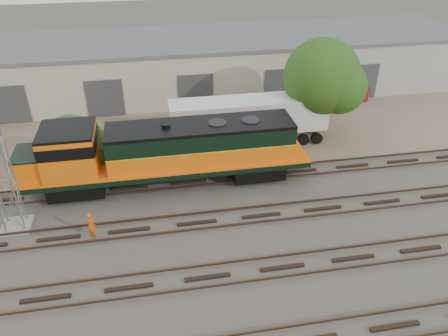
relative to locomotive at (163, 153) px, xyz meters
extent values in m
plane|color=#47423A|center=(1.60, -6.00, -2.56)|extent=(140.00, 140.00, 0.00)
cube|color=#726047|center=(1.60, 9.00, -2.55)|extent=(80.00, 16.00, 0.02)
cube|color=black|center=(1.60, -9.00, -2.49)|extent=(80.00, 2.40, 0.14)
cube|color=#4C3828|center=(1.60, -9.75, -2.35)|extent=(80.00, 0.08, 0.14)
cube|color=#4C3828|center=(1.60, -8.25, -2.35)|extent=(80.00, 0.08, 0.14)
cube|color=black|center=(1.60, -4.50, -2.49)|extent=(80.00, 2.40, 0.14)
cube|color=#4C3828|center=(1.60, -5.25, -2.35)|extent=(80.00, 0.08, 0.14)
cube|color=#4C3828|center=(1.60, -3.75, -2.35)|extent=(80.00, 0.08, 0.14)
cube|color=black|center=(1.60, 0.00, -2.49)|extent=(80.00, 2.40, 0.14)
cube|color=#4C3828|center=(1.60, -0.75, -2.35)|extent=(80.00, 0.08, 0.14)
cube|color=#4C3828|center=(1.60, 0.75, -2.35)|extent=(80.00, 0.08, 0.14)
cube|color=beige|center=(1.60, 17.00, -0.06)|extent=(58.00, 10.00, 5.00)
cube|color=#59595B|center=(1.60, 17.00, 2.59)|extent=(58.40, 10.40, 0.30)
cube|color=#999993|center=(23.60, 11.95, -0.06)|extent=(14.00, 0.10, 5.00)
cube|color=#333335|center=(-12.40, 11.94, -0.86)|extent=(3.20, 0.12, 3.40)
cube|color=#333335|center=(-4.40, 11.94, -0.86)|extent=(3.20, 0.12, 3.40)
cube|color=#333335|center=(3.60, 11.94, -0.86)|extent=(3.20, 0.12, 3.40)
cube|color=#333335|center=(11.60, 11.94, -0.86)|extent=(3.20, 0.12, 3.40)
cube|color=#333335|center=(19.60, 11.94, -0.86)|extent=(3.20, 0.12, 3.40)
cube|color=black|center=(-5.71, 0.00, -1.74)|extent=(3.51, 2.64, 1.10)
cube|color=black|center=(6.37, 0.00, -1.74)|extent=(3.51, 2.64, 1.10)
cube|color=black|center=(0.33, 0.00, -0.99)|extent=(18.67, 3.29, 0.38)
cylinder|color=black|center=(0.33, 0.00, -1.68)|extent=(4.61, 1.21, 1.21)
cube|color=orange|center=(2.53, 0.00, -0.14)|extent=(12.08, 2.85, 1.32)
cube|color=black|center=(2.53, 0.00, 1.06)|extent=(12.08, 2.85, 1.10)
cube|color=black|center=(2.53, 0.00, 1.72)|extent=(12.08, 2.85, 0.22)
cube|color=orange|center=(-5.71, 0.00, 0.63)|extent=(3.29, 3.29, 2.85)
cube|color=black|center=(-5.71, 0.00, 2.14)|extent=(3.29, 3.29, 0.18)
cube|color=orange|center=(-8.23, 0.00, -0.03)|extent=(1.76, 2.64, 1.54)
cube|color=gray|center=(-9.00, -2.91, -2.46)|extent=(1.68, 1.68, 0.20)
cylinder|color=gray|center=(-8.49, -2.40, 3.25)|extent=(0.08, 0.08, 11.23)
imported|color=#E95D0C|center=(-4.45, -4.65, -1.71)|extent=(0.74, 0.72, 1.72)
cube|color=silver|center=(6.88, 4.85, -0.08)|extent=(12.18, 2.45, 2.53)
cube|color=black|center=(11.66, 4.85, -2.10)|extent=(2.25, 2.34, 0.94)
cube|color=black|center=(2.19, 3.90, -1.96)|extent=(0.14, 0.14, 1.22)
cube|color=black|center=(2.19, 5.78, -1.96)|extent=(0.14, 0.14, 1.22)
cube|color=navy|center=(16.18, 12.13, -1.81)|extent=(1.91, 1.83, 1.50)
cube|color=maroon|center=(19.19, 11.49, -1.86)|extent=(1.64, 1.55, 1.40)
cylinder|color=#382619|center=(-5.99, 2.25, -2.35)|extent=(0.33, 0.33, 0.44)
sphere|color=#204915|center=(-5.99, 2.25, -0.45)|extent=(4.79, 4.79, 4.79)
sphere|color=#204915|center=(-5.04, 1.54, -0.93)|extent=(3.36, 3.36, 3.36)
cylinder|color=#382619|center=(12.64, 5.32, -1.09)|extent=(0.34, 0.34, 2.95)
sphere|color=#204915|center=(12.64, 5.32, 2.46)|extent=(5.91, 5.91, 5.91)
sphere|color=#204915|center=(13.82, 4.43, 1.87)|extent=(4.13, 4.13, 4.13)
camera|label=1|loc=(-0.40, -25.01, 14.20)|focal=35.00mm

